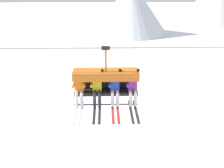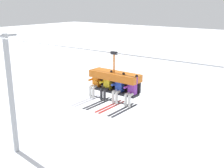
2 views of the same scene
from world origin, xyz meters
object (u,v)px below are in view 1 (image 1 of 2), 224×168
Objects in this scene: skier_orange at (79,89)px; skier_purple at (133,87)px; chairlift_chair at (106,78)px; skier_yellow at (97,88)px; skier_blue at (115,88)px.

skier_purple reaches higher than skier_orange.
chairlift_chair is 1.35× the size of skier_purple.
skier_yellow is at bearing 0.62° from skier_orange.
skier_purple is (0.62, 0.00, 0.00)m from skier_blue.
skier_yellow reaches higher than skier_orange.
chairlift_chair reaches higher than skier_blue.
skier_blue is (0.62, 0.00, 0.00)m from skier_yellow.
chairlift_chair is 1.00m from skier_orange.
chairlift_chair is 0.47m from skier_blue.
chairlift_chair is 1.35× the size of skier_orange.
skier_blue is at bearing -34.21° from chairlift_chair.
chairlift_chair is at bearing 145.79° from skier_blue.
skier_purple is at bearing 0.00° from skier_blue.
skier_yellow is (0.63, 0.01, 0.02)m from skier_orange.
skier_blue is (0.32, -0.21, -0.27)m from chairlift_chair.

